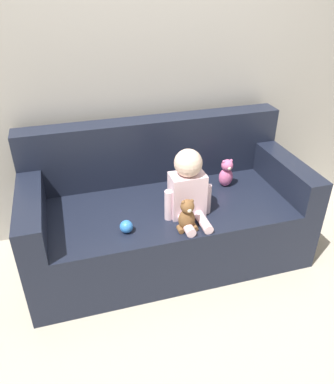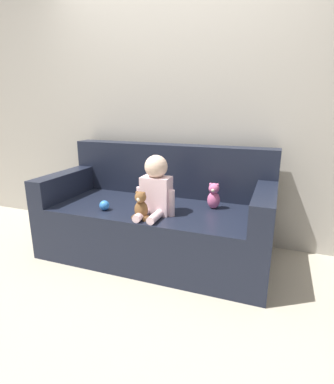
{
  "view_description": "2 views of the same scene",
  "coord_description": "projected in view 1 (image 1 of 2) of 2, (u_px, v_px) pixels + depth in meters",
  "views": [
    {
      "loc": [
        -0.63,
        -2.13,
        1.88
      ],
      "look_at": [
        -0.01,
        -0.03,
        0.56
      ],
      "focal_mm": 35.0,
      "sensor_mm": 36.0,
      "label": 1
    },
    {
      "loc": [
        0.96,
        -2.26,
        1.28
      ],
      "look_at": [
        0.11,
        -0.02,
        0.6
      ],
      "focal_mm": 28.0,
      "sensor_mm": 36.0,
      "label": 2
    }
  ],
  "objects": [
    {
      "name": "plush_toy_side",
      "position": [
        226.0,
        173.0,
        2.77
      ],
      "size": [
        0.11,
        0.1,
        0.22
      ],
      "color": "#DB6699",
      "rests_on": "couch"
    },
    {
      "name": "couch",
      "position": [
        165.0,
        213.0,
        2.75
      ],
      "size": [
        1.95,
        0.91,
        0.95
      ],
      "color": "black",
      "rests_on": "ground_plane"
    },
    {
      "name": "person_baby",
      "position": [
        188.0,
        188.0,
        2.39
      ],
      "size": [
        0.32,
        0.35,
        0.47
      ],
      "color": "silver",
      "rests_on": "couch"
    },
    {
      "name": "toy_ball",
      "position": [
        126.0,
        227.0,
        2.31
      ],
      "size": [
        0.08,
        0.08,
        0.08
      ],
      "color": "#337FDB",
      "rests_on": "couch"
    },
    {
      "name": "ground_plane",
      "position": [
        167.0,
        252.0,
        2.88
      ],
      "size": [
        12.0,
        12.0,
        0.0
      ],
      "primitive_type": "plane",
      "color": "#B7AD99"
    },
    {
      "name": "teddy_bear_brown",
      "position": [
        187.0,
        216.0,
        2.3
      ],
      "size": [
        0.13,
        0.1,
        0.22
      ],
      "color": "brown",
      "rests_on": "couch"
    },
    {
      "name": "wall_back",
      "position": [
        145.0,
        63.0,
        2.65
      ],
      "size": [
        8.0,
        0.05,
        2.6
      ],
      "color": "#ADA89E",
      "rests_on": "ground_plane"
    }
  ]
}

